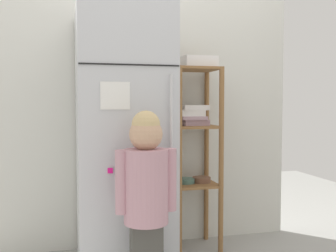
% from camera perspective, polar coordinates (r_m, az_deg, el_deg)
% --- Properties ---
extents(kitchen_wall_back, '(2.37, 0.03, 2.18)m').
position_cam_1_polar(kitchen_wall_back, '(2.99, -3.87, 3.55)').
color(kitchen_wall_back, silver).
rests_on(kitchen_wall_back, ground).
extents(refrigerator, '(0.59, 0.70, 1.68)m').
position_cam_1_polar(refrigerator, '(2.62, -6.53, -1.90)').
color(refrigerator, silver).
rests_on(refrigerator, ground).
extents(child_standing, '(0.33, 0.25, 1.04)m').
position_cam_1_polar(child_standing, '(2.16, -3.20, -8.63)').
color(child_standing, '#4B4944').
rests_on(child_standing, ground).
extents(pantry_shelf_unit, '(0.34, 0.34, 1.33)m').
position_cam_1_polar(pantry_shelf_unit, '(2.90, 3.70, -1.88)').
color(pantry_shelf_unit, olive).
rests_on(pantry_shelf_unit, ground).
extents(fruit_bin, '(0.24, 0.19, 0.08)m').
position_cam_1_polar(fruit_bin, '(2.93, 4.82, 9.03)').
color(fruit_bin, white).
rests_on(fruit_bin, pantry_shelf_unit).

